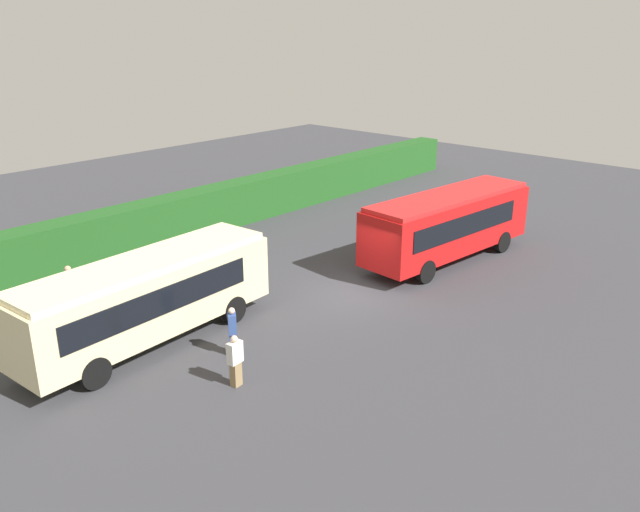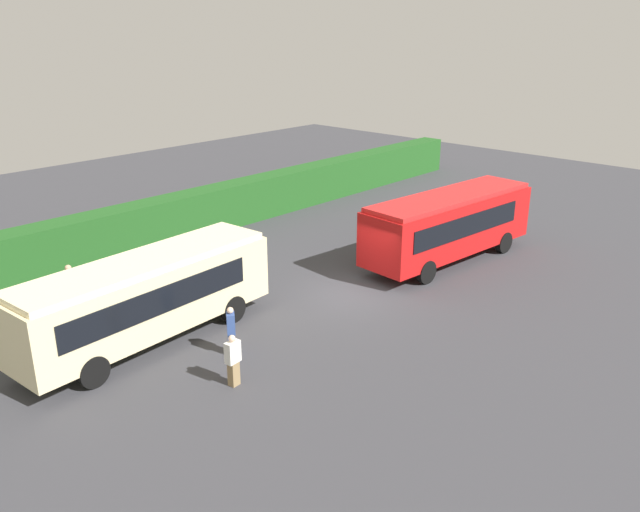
# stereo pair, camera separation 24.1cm
# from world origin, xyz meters

# --- Properties ---
(ground_plane) EXTENTS (64.00, 64.00, 0.00)m
(ground_plane) POSITION_xyz_m (0.00, 0.00, 0.00)
(ground_plane) COLOR #38383D
(bus_cream) EXTENTS (9.42, 2.92, 2.99)m
(bus_cream) POSITION_xyz_m (-7.65, 2.36, 1.73)
(bus_cream) COLOR beige
(bus_cream) RESTS_ON ground_plane
(bus_red) EXTENTS (9.42, 3.29, 3.08)m
(bus_red) POSITION_xyz_m (5.98, -0.69, 1.78)
(bus_red) COLOR red
(bus_red) RESTS_ON ground_plane
(person_left) EXTENTS (0.47, 0.45, 1.90)m
(person_left) POSITION_xyz_m (-8.29, 6.45, 1.02)
(person_left) COLOR olive
(person_left) RESTS_ON ground_plane
(person_center) EXTENTS (0.49, 0.31, 1.65)m
(person_center) POSITION_xyz_m (-7.55, -1.87, 0.86)
(person_center) COLOR olive
(person_center) RESTS_ON ground_plane
(person_right) EXTENTS (0.46, 0.48, 1.67)m
(person_right) POSITION_xyz_m (-6.36, -0.36, 0.88)
(person_right) COLOR #334C8C
(person_right) RESTS_ON ground_plane
(person_far) EXTENTS (0.44, 0.51, 1.83)m
(person_far) POSITION_xyz_m (4.09, 2.02, 0.97)
(person_far) COLOR maroon
(person_far) RESTS_ON ground_plane
(hedge_row) EXTENTS (44.00, 1.43, 2.21)m
(hedge_row) POSITION_xyz_m (0.00, 10.78, 1.11)
(hedge_row) COLOR #1F521D
(hedge_row) RESTS_ON ground_plane
(traffic_cone) EXTENTS (0.36, 0.36, 0.60)m
(traffic_cone) POSITION_xyz_m (13.82, 0.79, 0.30)
(traffic_cone) COLOR orange
(traffic_cone) RESTS_ON ground_plane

